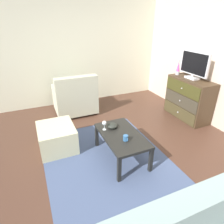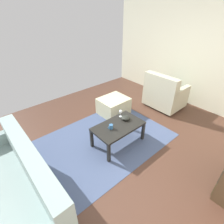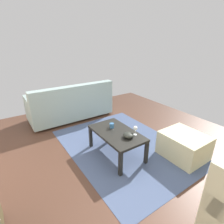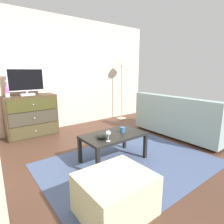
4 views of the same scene
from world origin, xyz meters
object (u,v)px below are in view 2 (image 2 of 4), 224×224
at_px(wine_glass, 121,112).
at_px(couch_large, 16,189).
at_px(armchair, 164,94).
at_px(coffee_table, 118,127).
at_px(mug, 111,127).
at_px(ottoman, 114,106).
at_px(bowl_decorative, 126,118).

relative_size(wine_glass, couch_large, 0.08).
relative_size(wine_glass, armchair, 0.16).
relative_size(coffee_table, mug, 8.62).
relative_size(armchair, ottoman, 1.36).
height_order(wine_glass, armchair, armchair).
bearing_deg(couch_large, armchair, -175.30).
bearing_deg(mug, wine_glass, -157.15).
xyz_separation_m(coffee_table, bowl_decorative, (-0.24, -0.05, 0.09)).
height_order(armchair, ottoman, armchair).
bearing_deg(couch_large, ottoman, -159.66).
distance_m(couch_large, ottoman, 2.75).
bearing_deg(armchair, bowl_decorative, 7.46).
bearing_deg(coffee_table, armchair, -172.06).
height_order(coffee_table, couch_large, couch_large).
bearing_deg(bowl_decorative, coffee_table, 11.21).
xyz_separation_m(mug, armchair, (-2.10, -0.25, -0.10)).
height_order(wine_glass, ottoman, wine_glass).
height_order(bowl_decorative, armchair, armchair).
relative_size(mug, couch_large, 0.06).
distance_m(wine_glass, armchair, 1.70).
xyz_separation_m(bowl_decorative, armchair, (-1.69, -0.22, -0.10)).
relative_size(wine_glass, ottoman, 0.22).
bearing_deg(coffee_table, mug, -6.13).
relative_size(mug, ottoman, 0.16).
height_order(coffee_table, bowl_decorative, bowl_decorative).
bearing_deg(couch_large, coffee_table, -178.66).
bearing_deg(ottoman, armchair, 152.88).
bearing_deg(couch_large, bowl_decorative, -177.51).
xyz_separation_m(bowl_decorative, couch_large, (2.13, 0.09, -0.13)).
relative_size(wine_glass, mug, 1.38).
bearing_deg(wine_glass, ottoman, -121.68).
bearing_deg(mug, ottoman, -133.90).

